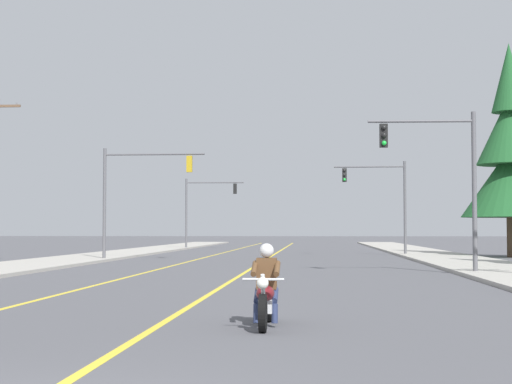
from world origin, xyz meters
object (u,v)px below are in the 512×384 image
at_px(motorcycle_with_rider, 266,293).
at_px(traffic_signal_near_right, 444,168).
at_px(conifer_tree_right_verge_far, 510,158).
at_px(traffic_signal_mid_right, 384,193).
at_px(traffic_signal_near_left, 134,185).
at_px(traffic_signal_mid_left, 203,202).

bearing_deg(motorcycle_with_rider, traffic_signal_near_right, 70.91).
height_order(motorcycle_with_rider, conifer_tree_right_verge_far, conifer_tree_right_verge_far).
height_order(motorcycle_with_rider, traffic_signal_mid_right, traffic_signal_mid_right).
xyz_separation_m(traffic_signal_near_left, traffic_signal_mid_right, (14.50, 9.62, -0.06)).
xyz_separation_m(traffic_signal_mid_right, conifer_tree_right_verge_far, (7.48, -2.78, 2.01)).
relative_size(traffic_signal_near_right, traffic_signal_mid_right, 1.00).
height_order(traffic_signal_near_right, conifer_tree_right_verge_far, conifer_tree_right_verge_far).
xyz_separation_m(motorcycle_with_rider, traffic_signal_mid_left, (-8.95, 55.84, 3.53)).
bearing_deg(traffic_signal_near_right, traffic_signal_mid_left, 110.62).
relative_size(traffic_signal_near_left, traffic_signal_mid_left, 1.00).
relative_size(traffic_signal_mid_right, traffic_signal_mid_left, 1.00).
distance_m(motorcycle_with_rider, conifer_tree_right_verge_far, 38.75).
distance_m(motorcycle_with_rider, traffic_signal_mid_right, 39.43).
xyz_separation_m(motorcycle_with_rider, conifer_tree_right_verge_far, (12.92, 36.12, 5.51)).
height_order(motorcycle_with_rider, traffic_signal_near_right, traffic_signal_near_right).
xyz_separation_m(traffic_signal_near_left, conifer_tree_right_verge_far, (21.98, 6.84, 1.95)).
bearing_deg(traffic_signal_near_right, conifer_tree_right_verge_far, 69.81).
relative_size(traffic_signal_mid_right, conifer_tree_right_verge_far, 0.47).
bearing_deg(traffic_signal_mid_right, motorcycle_with_rider, -97.96).
bearing_deg(conifer_tree_right_verge_far, traffic_signal_near_left, -162.72).
bearing_deg(conifer_tree_right_verge_far, traffic_signal_mid_left, 137.95).
bearing_deg(traffic_signal_mid_left, conifer_tree_right_verge_far, -42.05).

